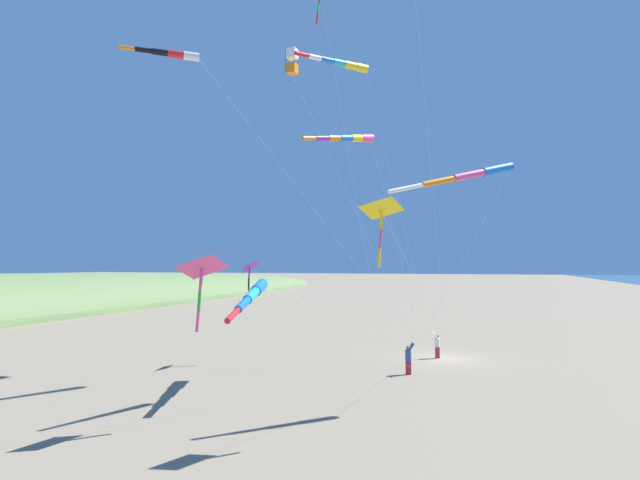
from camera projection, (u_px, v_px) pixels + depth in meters
The scene contains 12 objects.
ground_plane at pixel (442, 358), 32.72m from camera, with size 600.00×600.00×0.00m, color gray.
person_adult_flyer at pixel (437, 344), 32.83m from camera, with size 0.56×0.46×1.68m.
person_child_green_jacket at pixel (408, 357), 27.93m from camera, with size 0.60×0.52×1.74m.
kite_delta_checkered_midright at pixel (249, 267), 32.00m from camera, with size 9.04×4.07×6.37m.
kite_windsock_long_streamer_left at pixel (172, 54), 28.54m from camera, with size 15.06×12.54×18.21m.
kite_delta_blue_topmost at pixel (201, 268), 19.49m from camera, with size 7.79×12.94×6.47m.
kite_windsock_red_high_left at pixel (342, 64), 30.68m from camera, with size 6.77×8.72×18.69m.
kite_box_yellow_midlevel at pixel (292, 62), 34.36m from camera, with size 9.07×0.84×20.75m.
kite_windsock_striped_overhead at pixel (471, 175), 23.01m from camera, with size 6.12×13.38×10.95m.
kite_delta_teal_far_right at pixel (380, 210), 18.71m from camera, with size 3.01×13.77×8.54m.
kite_windsock_magenta_far_left at pixel (252, 295), 25.75m from camera, with size 9.14×14.62×5.29m.
kite_windsock_long_streamer_right at pixel (349, 138), 25.39m from camera, with size 4.25×10.66×12.98m.
Camera 1 is at (-3.05, 33.84, 6.06)m, focal length 28.38 mm.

